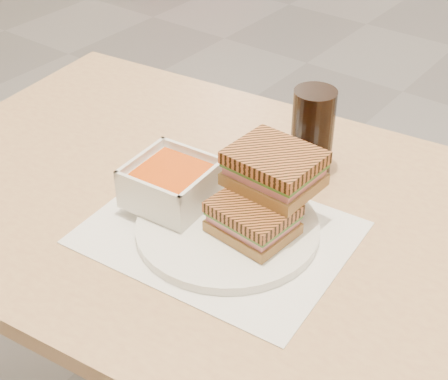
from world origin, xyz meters
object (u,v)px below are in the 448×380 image
Objects in this scene: main_table at (250,271)px; plate at (227,228)px; soup_bowl at (172,185)px; cola_glass at (312,132)px; panini_lower at (253,218)px.

plate reaches higher than main_table.
main_table is 0.20m from soup_bowl.
cola_glass is at bearing 87.28° from plate.
main_table is at bearing 85.32° from plate.
panini_lower reaches higher than plate.
plate is 0.22m from cola_glass.
soup_bowl is (-0.10, -0.00, 0.04)m from plate.
cola_glass is at bearing 62.79° from soup_bowl.
main_table is 8.64× the size of cola_glass.
main_table is at bearing -92.01° from cola_glass.
cola_glass is (0.01, 0.21, 0.06)m from plate.
plate is 1.82× the size of cola_glass.
panini_lower reaches higher than main_table.
soup_bowl is 0.14m from panini_lower.
panini_lower is at bearing -54.57° from main_table.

